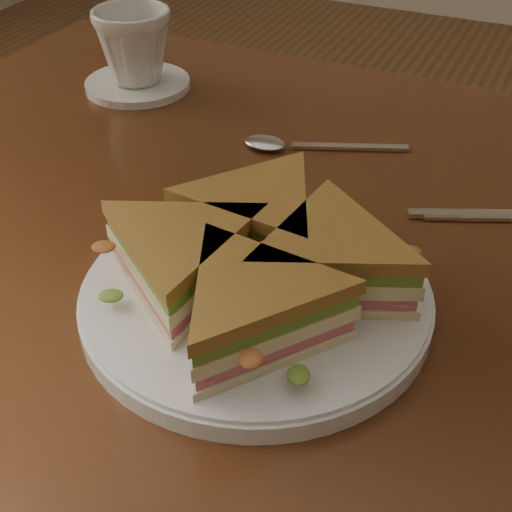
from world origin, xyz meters
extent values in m
cube|color=#35190C|center=(0.00, 0.00, 0.73)|extent=(1.20, 0.80, 0.04)
cylinder|color=black|center=(-0.54, 0.34, 0.35)|extent=(0.06, 0.06, 0.71)
cylinder|color=silver|center=(-0.05, -0.12, 0.76)|extent=(0.28, 0.28, 0.02)
cube|color=silver|center=(-0.06, 0.17, 0.75)|extent=(0.12, 0.06, 0.00)
ellipsoid|color=silver|center=(-0.15, 0.13, 0.76)|extent=(0.05, 0.03, 0.01)
cube|color=silver|center=(0.05, 0.07, 0.75)|extent=(0.05, 0.03, 0.00)
cylinder|color=silver|center=(-0.37, 0.21, 0.76)|extent=(0.14, 0.14, 0.01)
imported|color=silver|center=(-0.37, 0.21, 0.81)|extent=(0.13, 0.13, 0.09)
camera|label=1|loc=(0.14, -0.52, 1.13)|focal=50.00mm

